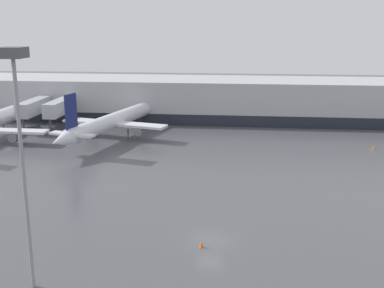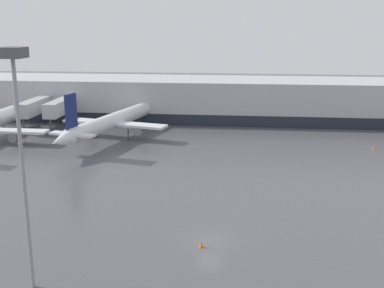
{
  "view_description": "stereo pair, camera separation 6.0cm",
  "coord_description": "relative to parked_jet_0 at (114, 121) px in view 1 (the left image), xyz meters",
  "views": [
    {
      "loc": [
        2.87,
        -44.43,
        21.38
      ],
      "look_at": [
        -4.74,
        27.04,
        3.0
      ],
      "focal_mm": 45.0,
      "sensor_mm": 36.0,
      "label": 1
    },
    {
      "loc": [
        2.93,
        -44.43,
        21.38
      ],
      "look_at": [
        -4.74,
        27.04,
        3.0
      ],
      "focal_mm": 45.0,
      "sensor_mm": 36.0,
      "label": 2
    }
  ],
  "objects": [
    {
      "name": "parked_jet_0",
      "position": [
        0.0,
        0.0,
        0.0
      ],
      "size": [
        20.84,
        37.77,
        10.26
      ],
      "rotation": [
        0.0,
        0.0,
        1.32
      ],
      "color": "silver",
      "rests_on": "ground_plane"
    },
    {
      "name": "ground_plane",
      "position": [
        21.05,
        -41.7,
        -3.34
      ],
      "size": [
        320.0,
        320.0,
        0.0
      ],
      "primitive_type": "plane",
      "color": "#4C4C51"
    },
    {
      "name": "apron_light_mast_2",
      "position": [
        7.05,
        -51.99,
        11.95
      ],
      "size": [
        1.8,
        1.8,
        19.55
      ],
      "color": "gray",
      "rests_on": "ground_plane"
    },
    {
      "name": "traffic_cone_1",
      "position": [
        20.3,
        -43.4,
        -3.01
      ],
      "size": [
        0.44,
        0.44,
        0.67
      ],
      "color": "orange",
      "rests_on": "ground_plane"
    },
    {
      "name": "traffic_cone_0",
      "position": [
        46.59,
        -3.21,
        -2.96
      ],
      "size": [
        0.41,
        0.41,
        0.77
      ],
      "color": "orange",
      "rests_on": "ground_plane"
    },
    {
      "name": "terminal_building",
      "position": [
        20.98,
        20.11,
        1.15
      ],
      "size": [
        160.0,
        30.34,
        9.0
      ],
      "color": "#B2B2B7",
      "rests_on": "ground_plane"
    }
  ]
}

